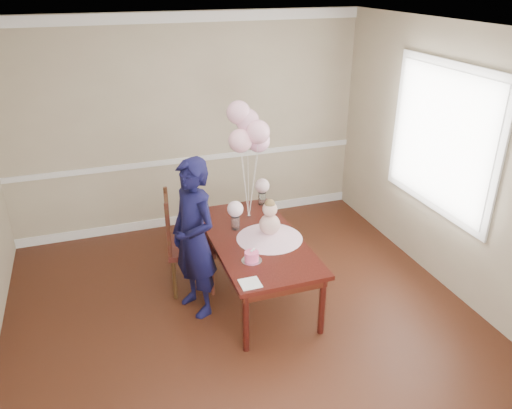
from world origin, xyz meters
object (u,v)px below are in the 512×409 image
dining_table_top (256,240)px  dining_chair_seat (191,247)px  woman (194,239)px  birthday_cake (252,256)px

dining_table_top → dining_chair_seat: size_ratio=3.71×
dining_chair_seat → woman: 0.51m
woman → birthday_cake: bearing=32.5°
birthday_cake → woman: woman is taller
dining_table_top → woman: woman is taller
dining_table_top → dining_chair_seat: (-0.60, 0.34, -0.15)m
dining_table_top → dining_chair_seat: bearing=150.5°
dining_table_top → birthday_cake: (-0.18, -0.40, 0.07)m
dining_table_top → birthday_cake: birthday_cake is taller
dining_table_top → birthday_cake: 0.44m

